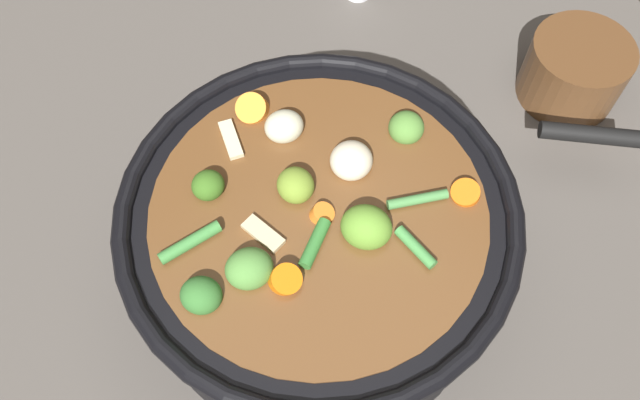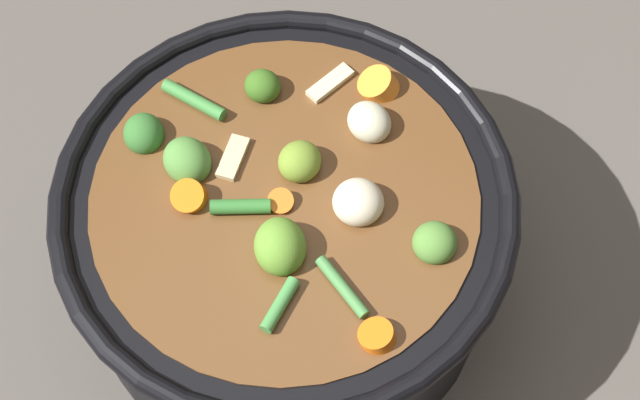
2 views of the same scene
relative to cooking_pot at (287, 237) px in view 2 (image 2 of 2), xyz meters
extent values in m
plane|color=#514C47|center=(0.00, 0.00, -0.08)|extent=(1.10, 1.10, 0.00)
cylinder|color=black|center=(0.00, 0.00, -0.01)|extent=(0.32, 0.32, 0.14)
torus|color=black|center=(0.00, 0.00, 0.06)|extent=(0.33, 0.33, 0.02)
cylinder|color=brown|center=(0.00, 0.00, 0.00)|extent=(0.27, 0.27, 0.13)
ellipsoid|color=#35702F|center=(0.02, -0.11, 0.07)|extent=(0.04, 0.04, 0.03)
ellipsoid|color=#39671F|center=(-0.06, -0.06, 0.07)|extent=(0.03, 0.03, 0.02)
ellipsoid|color=#619632|center=(0.04, 0.02, 0.07)|extent=(0.05, 0.05, 0.04)
ellipsoid|color=#518B3D|center=(0.02, -0.07, 0.07)|extent=(0.04, 0.05, 0.03)
ellipsoid|color=#548839|center=(-0.03, 0.11, 0.07)|extent=(0.04, 0.04, 0.03)
ellipsoid|color=olive|center=(-0.03, -0.01, 0.07)|extent=(0.03, 0.03, 0.03)
cylinder|color=orange|center=(0.01, 0.00, 0.06)|extent=(0.03, 0.03, 0.02)
cylinder|color=orange|center=(-0.11, 0.01, 0.06)|extent=(0.04, 0.04, 0.03)
cylinder|color=orange|center=(0.04, -0.05, 0.06)|extent=(0.03, 0.03, 0.02)
cylinder|color=orange|center=(0.05, 0.11, 0.06)|extent=(0.03, 0.03, 0.02)
ellipsoid|color=beige|center=(-0.08, 0.02, 0.07)|extent=(0.04, 0.04, 0.03)
ellipsoid|color=beige|center=(-0.02, 0.05, 0.07)|extent=(0.04, 0.04, 0.03)
cylinder|color=#41893F|center=(-0.03, -0.10, 0.07)|extent=(0.01, 0.05, 0.01)
cylinder|color=#488746|center=(0.04, 0.07, 0.07)|extent=(0.02, 0.05, 0.01)
cylinder|color=#458F46|center=(0.07, 0.04, 0.07)|extent=(0.04, 0.01, 0.01)
cylinder|color=#347933|center=(0.03, -0.02, 0.07)|extent=(0.03, 0.04, 0.01)
cube|color=beige|center=(0.00, -0.05, 0.06)|extent=(0.04, 0.02, 0.01)
cube|color=beige|center=(-0.10, -0.03, 0.06)|extent=(0.04, 0.02, 0.01)
camera|label=1|loc=(0.21, -0.13, 0.52)|focal=36.26mm
camera|label=2|loc=(0.26, 0.20, 0.66)|focal=54.48mm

